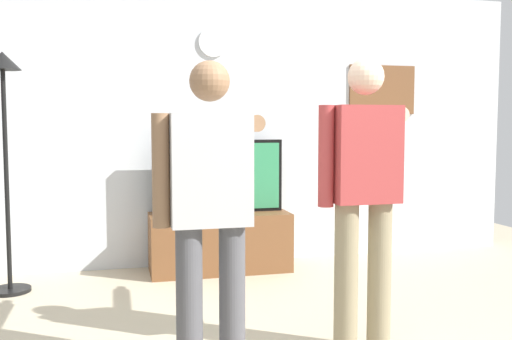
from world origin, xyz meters
TOP-DOWN VIEW (x-y plane):
  - back_wall at (0.00, 2.95)m, footprint 6.40×0.10m
  - tv_stand at (0.02, 2.60)m, footprint 1.29×0.53m
  - television at (0.02, 2.65)m, footprint 1.21×0.07m
  - wall_clock at (0.02, 2.89)m, footprint 0.28×0.03m
  - framed_picture at (1.79, 2.90)m, footprint 0.73×0.04m
  - floor_lamp at (-1.76, 2.36)m, footprint 0.32×0.32m
  - person_standing_nearer_lamp at (-0.44, 0.42)m, footprint 0.60×0.78m
  - person_standing_nearer_couch at (0.49, 0.55)m, footprint 0.57×0.78m

SIDE VIEW (x-z plane):
  - tv_stand at x=0.02m, z-range 0.00..0.54m
  - television at x=0.02m, z-range 0.54..1.22m
  - person_standing_nearer_lamp at x=-0.44m, z-range 0.11..1.79m
  - person_standing_nearer_couch at x=0.49m, z-range 0.11..1.85m
  - back_wall at x=0.00m, z-range 0.00..2.70m
  - floor_lamp at x=-1.76m, z-range 0.42..2.35m
  - framed_picture at x=1.79m, z-range 1.47..1.97m
  - wall_clock at x=0.02m, z-range 2.01..2.29m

